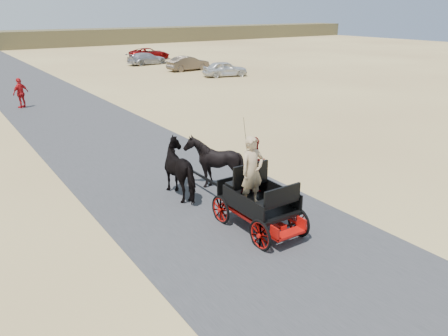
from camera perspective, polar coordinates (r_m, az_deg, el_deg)
ground at (r=12.27m, az=-0.36°, el=-6.20°), size 140.00×140.00×0.00m
road at (r=12.27m, az=-0.36°, el=-6.18°), size 6.00×140.00×0.01m
carriage at (r=11.47m, az=4.51°, el=-6.23°), size 1.30×2.40×0.72m
horse_left at (r=13.30m, az=-5.35°, el=-0.16°), size 0.91×2.01×1.70m
horse_right at (r=13.83m, az=-1.37°, el=0.73°), size 1.37×1.54×1.70m
driver_man at (r=10.89m, az=3.71°, el=-0.45°), size 0.66×0.43×1.80m
passenger_woman at (r=11.63m, az=3.99°, el=0.31°), size 0.77×0.60×1.58m
pedestrian at (r=28.04m, az=-25.02°, el=8.87°), size 1.09×0.86×1.73m
car_a at (r=37.79m, az=0.13°, el=12.83°), size 4.01×2.39×1.28m
car_b at (r=41.69m, az=-4.71°, el=13.47°), size 4.04×1.57×1.31m
car_c at (r=46.77m, az=-10.04°, el=13.89°), size 4.34×2.22×1.21m
car_d at (r=51.77m, az=-9.72°, el=14.52°), size 4.83×2.89×1.26m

